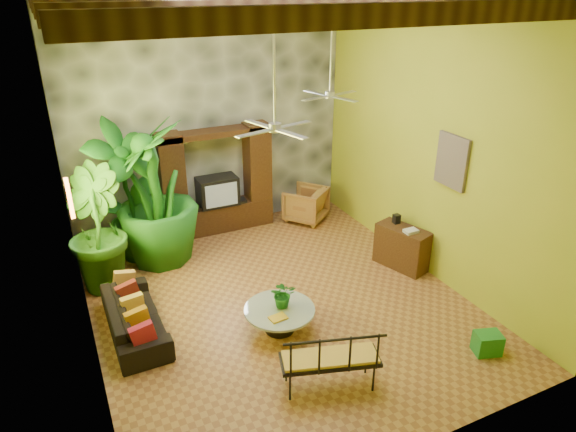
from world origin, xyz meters
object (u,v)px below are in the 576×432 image
side_console (402,247)px  coffee_table (280,316)px  sofa (134,317)px  wicker_armchair (306,204)px  tall_plant_a (128,193)px  tall_plant_b (94,229)px  entertainment_center (217,189)px  tall_plant_c (155,194)px  ceiling_fan_front (275,113)px  ceiling_fan_back (330,83)px  green_bin (487,343)px  iron_bench (333,357)px

side_console → coffee_table: bearing=177.5°
sofa → coffee_table: 2.27m
wicker_armchair → side_console: 2.75m
wicker_armchair → tall_plant_a: (-3.87, -0.15, 1.02)m
wicker_armchair → side_console: size_ratio=0.85×
tall_plant_b → entertainment_center: bearing=25.5°
sofa → tall_plant_c: size_ratio=0.70×
ceiling_fan_front → side_console: (2.85, 0.46, -2.99)m
sofa → tall_plant_a: size_ratio=0.69×
ceiling_fan_front → coffee_table: bearing=-107.6°
ceiling_fan_back → sofa: bearing=-165.7°
ceiling_fan_back → tall_plant_b: (-4.25, 0.67, -2.28)m
wicker_armchair → ceiling_fan_back: bearing=39.0°
ceiling_fan_back → tall_plant_b: bearing=171.0°
entertainment_center → green_bin: 6.18m
coffee_table → iron_bench: 1.53m
entertainment_center → sofa: bearing=-128.9°
ceiling_fan_front → tall_plant_b: bearing=137.2°
wicker_armchair → green_bin: wicker_armchair is taller
tall_plant_c → side_console: tall_plant_c is taller
tall_plant_b → iron_bench: size_ratio=1.59×
entertainment_center → tall_plant_c: size_ratio=0.85×
ceiling_fan_front → wicker_armchair: bearing=55.5°
ceiling_fan_back → tall_plant_a: size_ratio=0.66×
tall_plant_b → ceiling_fan_back: bearing=-9.0°
ceiling_fan_back → tall_plant_c: (-3.06, 1.14, -2.00)m
tall_plant_c → ceiling_fan_back: bearing=-20.4°
wicker_armchair → coffee_table: size_ratio=0.77×
ceiling_fan_back → iron_bench: (-1.82, -3.43, -2.85)m
green_bin → tall_plant_c: bearing=127.1°
sofa → coffee_table: sofa is taller
tall_plant_b → green_bin: (4.90, -4.44, -0.95)m
side_console → iron_bench: bearing=-159.0°
wicker_armchair → iron_bench: (-2.17, -4.96, 0.16)m
sofa → tall_plant_b: tall_plant_b is taller
iron_bench → ceiling_fan_back: bearing=79.4°
entertainment_center → wicker_armchair: bearing=-11.8°
wicker_armchair → iron_bench: bearing=28.3°
entertainment_center → ceiling_fan_front: ceiling_fan_front is taller
ceiling_fan_front → green_bin: ceiling_fan_front is taller
tall_plant_c → iron_bench: tall_plant_c is taller
entertainment_center → ceiling_fan_front: 4.30m
ceiling_fan_back → green_bin: 5.01m
entertainment_center → tall_plant_c: bearing=-151.4°
tall_plant_a → wicker_armchair: bearing=2.2°
ceiling_fan_front → side_console: bearing=9.2°
tall_plant_a → coffee_table: 3.87m
ceiling_fan_front → tall_plant_c: (-1.26, 2.74, -2.00)m
ceiling_fan_back → tall_plant_c: size_ratio=0.66×
sofa → tall_plant_a: tall_plant_a is taller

